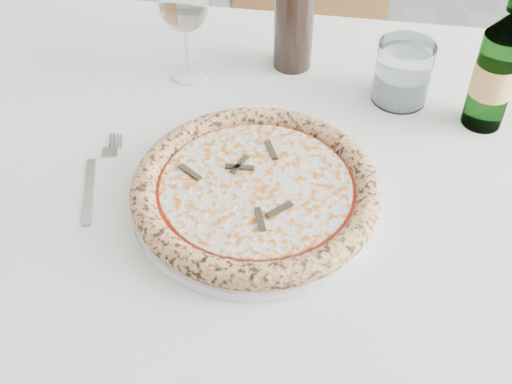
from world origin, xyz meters
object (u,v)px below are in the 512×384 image
chair_far (321,31)px  dining_table (267,197)px  pizza (256,189)px  wine_glass (184,6)px  beer_bottle (496,70)px  tumbler (402,76)px  wine_bottle (295,4)px  plate (256,198)px

chair_far → dining_table: bearing=-91.3°
dining_table → pizza: bearing=-90.0°
chair_far → wine_glass: bearing=-107.8°
wine_glass → beer_bottle: (0.48, -0.05, -0.03)m
beer_bottle → tumbler: bearing=162.3°
chair_far → pizza: (-0.02, -0.86, 0.25)m
chair_far → wine_glass: size_ratio=5.22×
beer_bottle → wine_bottle: (-0.31, 0.11, 0.02)m
plate → wine_bottle: wine_bottle is taller
dining_table → tumbler: 0.29m
tumbler → wine_bottle: (-0.19, 0.07, 0.07)m
dining_table → plate: plate is taller
dining_table → plate: size_ratio=4.35×
dining_table → wine_bottle: wine_bottle is taller
dining_table → wine_glass: (-0.17, 0.19, 0.22)m
dining_table → tumbler: bearing=43.4°
chair_far → plate: bearing=-91.1°
wine_bottle → tumbler: bearing=-20.5°
dining_table → tumbler: (0.19, 0.18, 0.13)m
plate → tumbler: (0.19, 0.28, 0.03)m
chair_far → pizza: 0.89m
wine_glass → tumbler: wine_glass is taller
wine_bottle → chair_far: bearing=88.3°
pizza → wine_bottle: size_ratio=1.24×
dining_table → beer_bottle: bearing=23.4°
chair_far → plate: 0.89m
plate → tumbler: size_ratio=3.36×
chair_far → wine_bottle: wine_bottle is taller
dining_table → beer_bottle: size_ratio=6.11×
pizza → wine_bottle: bearing=89.6°
pizza → wine_glass: (-0.17, 0.29, 0.10)m
tumbler → wine_glass: bearing=178.6°
beer_bottle → pizza: bearing=-143.1°
pizza → wine_bottle: 0.36m
wine_glass → tumbler: 0.36m
wine_glass → beer_bottle: bearing=-5.9°
wine_glass → wine_bottle: (0.17, 0.06, -0.01)m
wine_glass → tumbler: bearing=-1.4°
wine_glass → pizza: bearing=-59.9°
chair_far → tumbler: bearing=-73.6°
dining_table → pizza: pizza is taller
wine_bottle → beer_bottle: bearing=-19.4°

